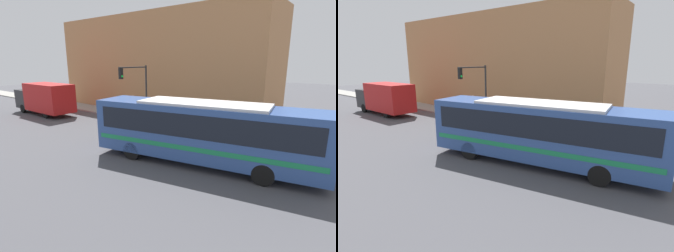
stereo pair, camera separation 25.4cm
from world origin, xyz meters
The scene contains 8 objects.
ground_plane centered at (0.00, 0.00, 0.00)m, with size 120.00×120.00×0.00m, color #47474C.
sidewalk centered at (5.89, 20.00, 0.07)m, with size 2.78×70.00×0.13m.
building_facade centered at (10.28, 13.65, 5.02)m, with size 6.00×25.29×10.03m.
city_bus centered at (-0.91, 1.49, 1.92)m, with size 4.56×12.15×3.33m.
delivery_truck centered at (1.12, 21.07, 1.72)m, with size 2.47×7.76×3.17m.
fire_hydrant centered at (5.10, 3.42, 0.53)m, with size 0.24×0.33×0.80m.
traffic_light_pole centered at (4.08, 10.87, 3.50)m, with size 3.28×0.35×4.87m.
pedestrian_near_corner centered at (6.56, 13.87, 1.08)m, with size 0.34×0.34×1.85m.
Camera 2 is at (-12.28, -5.25, 5.35)m, focal length 28.00 mm.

